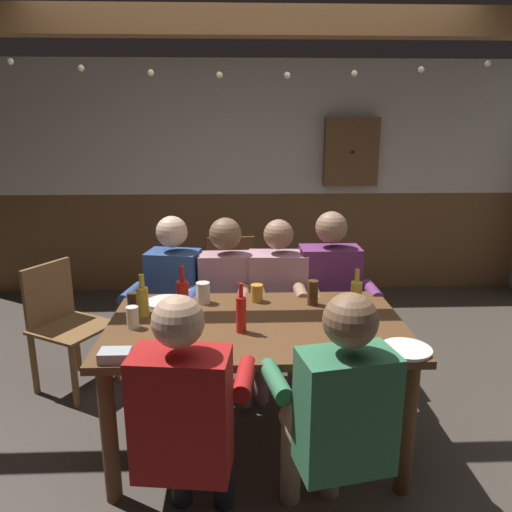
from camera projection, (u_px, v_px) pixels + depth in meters
name	position (u px, v px, depth m)	size (l,w,h in m)	color
ground_plane	(256.00, 439.00, 2.92)	(7.21, 7.21, 0.00)	#423A33
back_wall_upper	(246.00, 128.00, 5.16)	(6.01, 0.12, 1.36)	beige
back_wall_wainscot	(246.00, 241.00, 5.47)	(6.01, 0.12, 1.07)	brown
ceiling_beam	(253.00, 21.00, 2.75)	(5.41, 0.14, 0.16)	brown
dining_table	(256.00, 341.00, 2.70)	(1.60, 0.97, 0.76)	brown
person_0	(171.00, 296.00, 3.36)	(0.53, 0.59, 1.20)	#2D4C84
person_1	(226.00, 297.00, 3.37)	(0.52, 0.53, 1.19)	#B78493
person_2	(278.00, 296.00, 3.40)	(0.56, 0.55, 1.18)	#B78493
person_3	(331.00, 291.00, 3.41)	(0.55, 0.51, 1.23)	#6B2D66
person_4	(187.00, 415.00, 2.00)	(0.55, 0.55, 1.20)	#AD1919
person_5	(337.00, 411.00, 2.03)	(0.56, 0.58, 1.20)	#33724C
chair_empty_near_right	(64.00, 322.00, 3.41)	(0.60, 0.60, 0.88)	brown
chair_empty_near_left	(233.00, 287.00, 4.13)	(0.48, 0.48, 0.88)	brown
table_candle	(169.00, 311.00, 2.73)	(0.04, 0.04, 0.08)	#F9E08C
condiment_caddy	(115.00, 356.00, 2.24)	(0.14, 0.10, 0.05)	#B2B7BC
plate_0	(406.00, 349.00, 2.34)	(0.24, 0.24, 0.01)	white
plate_1	(166.00, 302.00, 2.96)	(0.24, 0.24, 0.01)	white
bottle_0	(183.00, 297.00, 2.76)	(0.07, 0.07, 0.28)	red
bottle_1	(356.00, 294.00, 2.85)	(0.06, 0.06, 0.24)	gold
bottle_2	(143.00, 300.00, 2.75)	(0.06, 0.06, 0.24)	gold
bottle_3	(241.00, 313.00, 2.53)	(0.05, 0.05, 0.26)	red
pint_glass_0	(182.00, 322.00, 2.54)	(0.07, 0.07, 0.11)	#E5C64C
pint_glass_1	(133.00, 302.00, 2.84)	(0.06, 0.06, 0.10)	#4C2D19
pint_glass_2	(203.00, 293.00, 2.95)	(0.08, 0.08, 0.13)	white
pint_glass_3	(313.00, 293.00, 2.92)	(0.06, 0.06, 0.15)	#4C2D19
pint_glass_4	(133.00, 317.00, 2.59)	(0.06, 0.06, 0.12)	white
pint_glass_5	(257.00, 293.00, 2.98)	(0.07, 0.07, 0.11)	gold
wall_dart_cabinet	(351.00, 152.00, 5.13)	(0.56, 0.15, 0.70)	brown
string_lights	(253.00, 63.00, 2.76)	(4.24, 0.04, 0.20)	#F9EAB2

